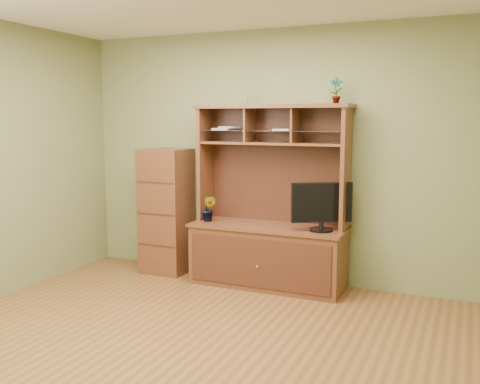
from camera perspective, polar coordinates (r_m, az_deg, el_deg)
The scene contains 8 objects.
room at distance 3.98m, azimuth -6.25°, elevation 1.94°, with size 4.54×4.04×2.74m.
media_hutch at distance 5.65m, azimuth 3.09°, elevation -4.79°, with size 1.66×0.61×1.90m.
monitor at distance 5.32m, azimuth 8.70°, elevation -1.44°, with size 0.55×0.35×0.48m.
orchid_plant at distance 5.78m, azimuth -3.32°, elevation -1.79°, with size 0.15×0.12×0.28m, color #2C551D.
top_plant at distance 5.40m, azimuth 10.19°, elevation 10.63°, with size 0.14×0.09×0.26m, color #2B6222.
reed_diffuser at distance 5.70m, azimuth 0.56°, elevation 10.38°, with size 0.06×0.06×0.28m.
magazines at distance 5.70m, azimuth 0.51°, elevation 6.77°, with size 0.94×0.21×0.04m.
side_cabinet at distance 6.18m, azimuth -7.85°, elevation -2.00°, with size 0.51×0.46×1.42m.
Camera 1 is at (1.97, -3.44, 1.76)m, focal length 40.00 mm.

